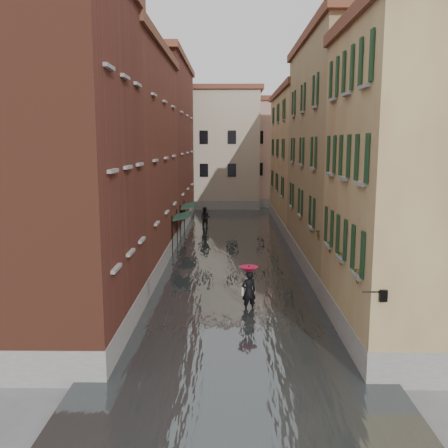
{
  "coord_description": "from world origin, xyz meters",
  "views": [
    {
      "loc": [
        -0.2,
        -20.3,
        7.49
      ],
      "look_at": [
        -0.53,
        6.96,
        3.0
      ],
      "focal_mm": 40.0,
      "sensor_mm": 36.0,
      "label": 1
    }
  ],
  "objects": [
    {
      "name": "awning_far",
      "position": [
        -3.48,
        18.54,
        2.48
      ],
      "size": [
        1.09,
        3.35,
        2.8
      ],
      "color": "#173325",
      "rests_on": "ground"
    },
    {
      "name": "building_left_far",
      "position": [
        -7.0,
        24.0,
        7.0
      ],
      "size": [
        6.0,
        16.0,
        14.0
      ],
      "primitive_type": "cube",
      "color": "brown",
      "rests_on": "ground"
    },
    {
      "name": "wall_lantern",
      "position": [
        4.33,
        -6.0,
        3.01
      ],
      "size": [
        0.71,
        0.22,
        0.35
      ],
      "color": "black",
      "rests_on": "ground"
    },
    {
      "name": "floodwater",
      "position": [
        0.0,
        13.0,
        0.1
      ],
      "size": [
        10.0,
        60.0,
        0.2
      ],
      "primitive_type": "cube",
      "color": "#424849",
      "rests_on": "ground"
    },
    {
      "name": "building_right_near",
      "position": [
        7.0,
        -2.0,
        5.75
      ],
      "size": [
        6.0,
        8.0,
        11.5
      ],
      "primitive_type": "cube",
      "color": "#936B4B",
      "rests_on": "ground"
    },
    {
      "name": "building_right_far",
      "position": [
        7.0,
        24.0,
        5.75
      ],
      "size": [
        6.0,
        16.0,
        11.5
      ],
      "primitive_type": "cube",
      "color": "#936B4B",
      "rests_on": "ground"
    },
    {
      "name": "pedestrian_main",
      "position": [
        0.65,
        1.09,
        1.2
      ],
      "size": [
        0.88,
        0.88,
        2.06
      ],
      "color": "black",
      "rests_on": "ground"
    },
    {
      "name": "awning_near",
      "position": [
        -3.49,
        13.02,
        2.47
      ],
      "size": [
        1.09,
        3.05,
        2.8
      ],
      "color": "#173325",
      "rests_on": "ground"
    },
    {
      "name": "building_right_mid",
      "position": [
        7.0,
        9.0,
        6.5
      ],
      "size": [
        6.0,
        14.0,
        13.0
      ],
      "primitive_type": "cube",
      "color": "#977D5B",
      "rests_on": "ground"
    },
    {
      "name": "building_left_near",
      "position": [
        -7.0,
        -2.0,
        6.5
      ],
      "size": [
        6.0,
        8.0,
        13.0
      ],
      "primitive_type": "cube",
      "color": "brown",
      "rests_on": "ground"
    },
    {
      "name": "building_end_cream",
      "position": [
        -3.0,
        38.0,
        6.5
      ],
      "size": [
        12.0,
        9.0,
        13.0
      ],
      "primitive_type": "cube",
      "color": "#AFA28B",
      "rests_on": "ground"
    },
    {
      "name": "pedestrian_far",
      "position": [
        -2.36,
        22.66,
        0.95
      ],
      "size": [
        1.1,
        0.98,
        1.89
      ],
      "primitive_type": "imported",
      "rotation": [
        0.0,
        0.0,
        -0.33
      ],
      "color": "black",
      "rests_on": "ground"
    },
    {
      "name": "building_left_mid",
      "position": [
        -7.0,
        9.0,
        6.25
      ],
      "size": [
        6.0,
        14.0,
        12.5
      ],
      "primitive_type": "cube",
      "color": "#5D2B1D",
      "rests_on": "ground"
    },
    {
      "name": "window_planters",
      "position": [
        4.12,
        0.33,
        3.51
      ],
      "size": [
        0.59,
        10.41,
        0.84
      ],
      "color": "brown",
      "rests_on": "ground"
    },
    {
      "name": "ground",
      "position": [
        0.0,
        0.0,
        0.0
      ],
      "size": [
        120.0,
        120.0,
        0.0
      ],
      "primitive_type": "plane",
      "color": "#5C5C5F",
      "rests_on": "ground"
    },
    {
      "name": "building_end_pink",
      "position": [
        6.0,
        40.0,
        6.0
      ],
      "size": [
        10.0,
        9.0,
        12.0
      ],
      "primitive_type": "cube",
      "color": "#CCA690",
      "rests_on": "ground"
    }
  ]
}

